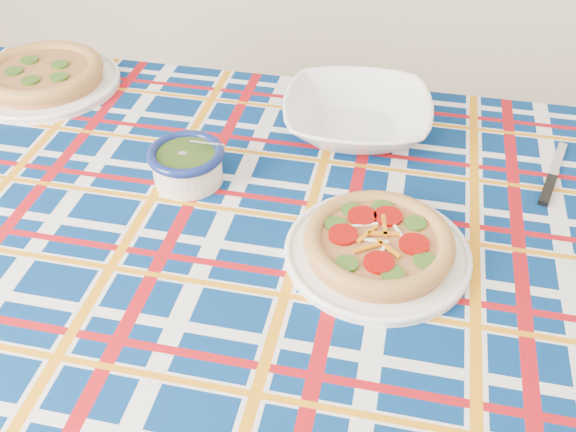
# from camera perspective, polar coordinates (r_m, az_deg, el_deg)

# --- Properties ---
(dining_table) EXTENTS (1.87, 1.30, 0.82)m
(dining_table) POSITION_cam_1_polar(r_m,az_deg,el_deg) (1.19, -2.33, -4.44)
(dining_table) COLOR brown
(dining_table) RESTS_ON floor
(tablecloth) EXTENTS (1.91, 1.33, 0.12)m
(tablecloth) POSITION_cam_1_polar(r_m,az_deg,el_deg) (1.17, -2.36, -3.50)
(tablecloth) COLOR navy
(tablecloth) RESTS_ON dining_table
(main_focaccia_plate) EXTENTS (0.40, 0.40, 0.06)m
(main_focaccia_plate) POSITION_cam_1_polar(r_m,az_deg,el_deg) (1.07, 8.05, -2.34)
(main_focaccia_plate) COLOR #B06E3E
(main_focaccia_plate) RESTS_ON tablecloth
(pesto_bowl) EXTENTS (0.17, 0.17, 0.09)m
(pesto_bowl) POSITION_cam_1_polar(r_m,az_deg,el_deg) (1.23, -8.99, 4.78)
(pesto_bowl) COLOR #1F360E
(pesto_bowl) RESTS_ON tablecloth
(serving_bowl) EXTENTS (0.31, 0.31, 0.08)m
(serving_bowl) POSITION_cam_1_polar(r_m,az_deg,el_deg) (1.37, 6.14, 8.81)
(serving_bowl) COLOR white
(serving_bowl) RESTS_ON tablecloth
(second_focaccia_plate) EXTENTS (0.37, 0.37, 0.06)m
(second_focaccia_plate) POSITION_cam_1_polar(r_m,az_deg,el_deg) (1.64, -20.94, 11.72)
(second_focaccia_plate) COLOR #B06E3E
(second_focaccia_plate) RESTS_ON tablecloth
(table_knife) EXTENTS (0.11, 0.23, 0.01)m
(table_knife) POSITION_cam_1_polar(r_m,az_deg,el_deg) (1.39, 22.83, 4.52)
(table_knife) COLOR silver
(table_knife) RESTS_ON tablecloth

